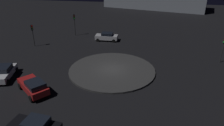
% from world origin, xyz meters
% --- Properties ---
extents(ground_plane, '(119.53, 119.53, 0.00)m').
position_xyz_m(ground_plane, '(0.00, 0.00, 0.00)').
color(ground_plane, black).
extents(roundabout_island, '(11.24, 11.24, 0.23)m').
position_xyz_m(roundabout_island, '(0.00, 0.00, 0.11)').
color(roundabout_island, '#383838').
rests_on(roundabout_island, ground_plane).
extents(car_white, '(3.06, 4.68, 1.54)m').
position_xyz_m(car_white, '(-12.56, -4.36, 0.78)').
color(car_white, white).
rests_on(car_white, ground_plane).
extents(car_silver, '(4.12, 2.10, 1.51)m').
position_xyz_m(car_silver, '(-3.23, 11.93, 0.78)').
color(car_silver, silver).
rests_on(car_silver, ground_plane).
extents(car_red, '(4.58, 4.14, 1.61)m').
position_xyz_m(car_red, '(-7.26, -6.68, 0.84)').
color(car_red, red).
rests_on(car_red, ground_plane).
extents(traffic_light_northwest, '(0.37, 0.39, 4.20)m').
position_xyz_m(traffic_light_northwest, '(-10.07, 13.90, 2.98)').
color(traffic_light_northwest, '#2D2D2D').
rests_on(traffic_light_northwest, ground_plane).
extents(traffic_light_northwest_near, '(0.39, 0.36, 3.75)m').
position_xyz_m(traffic_light_northwest_near, '(-14.80, 6.62, 2.68)').
color(traffic_light_northwest_near, '#2D2D2D').
rests_on(traffic_light_northwest_near, ground_plane).
extents(traffic_light_east, '(0.39, 0.36, 3.78)m').
position_xyz_m(traffic_light_east, '(14.66, 5.36, 2.70)').
color(traffic_light_east, '#2D2D2D').
rests_on(traffic_light_east, ground_plane).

